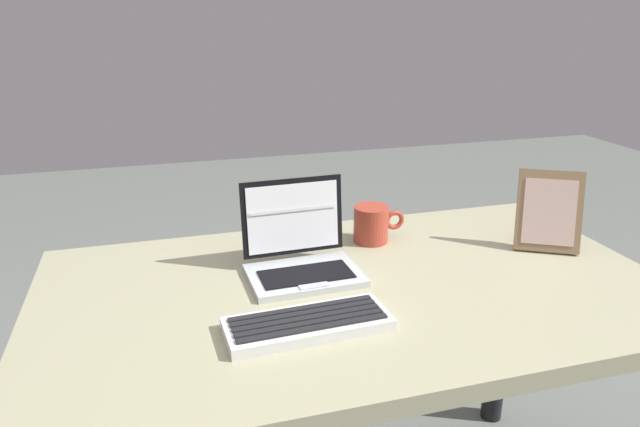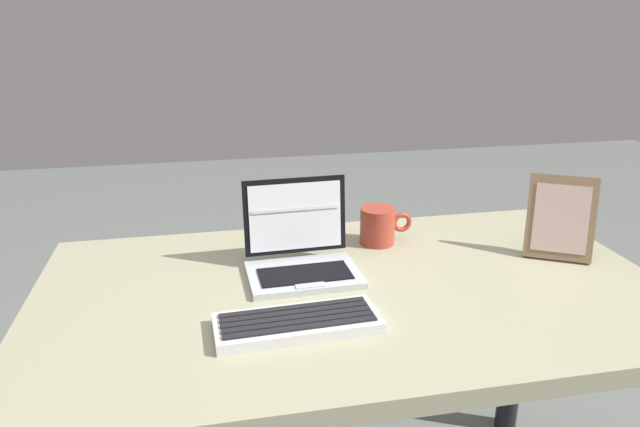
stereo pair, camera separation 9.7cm
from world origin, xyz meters
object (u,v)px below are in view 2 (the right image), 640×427
at_px(laptop_front, 301,255).
at_px(external_keyboard, 297,323).
at_px(photo_frame, 561,218).
at_px(coffee_mug, 379,226).

bearing_deg(laptop_front, external_keyboard, -101.27).
distance_m(photo_frame, coffee_mug, 0.43).
relative_size(photo_frame, coffee_mug, 1.46).
xyz_separation_m(external_keyboard, photo_frame, (0.66, 0.20, 0.08)).
bearing_deg(coffee_mug, external_keyboard, -125.91).
bearing_deg(coffee_mug, photo_frame, -22.70).
distance_m(external_keyboard, coffee_mug, 0.46).
height_order(laptop_front, coffee_mug, laptop_front).
distance_m(laptop_front, coffee_mug, 0.26).
relative_size(laptop_front, external_keyboard, 0.80).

